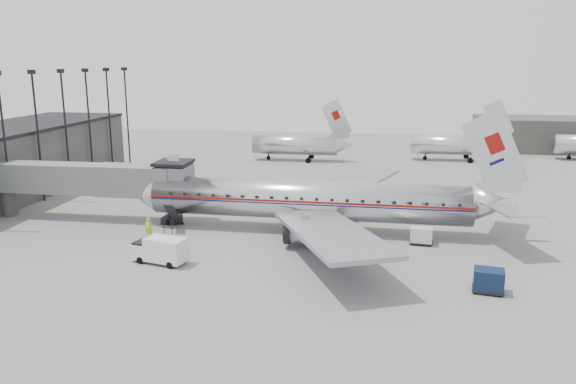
% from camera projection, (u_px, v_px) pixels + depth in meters
% --- Properties ---
extents(ground, '(160.00, 160.00, 0.00)m').
position_uv_depth(ground, '(253.00, 237.00, 52.91)').
color(ground, slate).
rests_on(ground, ground).
extents(hangar, '(30.00, 12.00, 6.00)m').
position_uv_depth(hangar, '(561.00, 134.00, 103.19)').
color(hangar, '#3C3936').
rests_on(hangar, ground).
extents(apron_line, '(60.00, 0.15, 0.01)m').
position_uv_depth(apron_line, '(293.00, 221.00, 58.23)').
color(apron_line, gold).
rests_on(apron_line, ground).
extents(jet_bridge, '(21.00, 6.20, 7.10)m').
position_uv_depth(jet_bridge, '(102.00, 180.00, 57.98)').
color(jet_bridge, slate).
rests_on(jet_bridge, ground).
extents(floodlight_masts, '(0.90, 42.25, 15.25)m').
position_uv_depth(floodlight_masts, '(52.00, 128.00, 67.62)').
color(floodlight_masts, black).
rests_on(floodlight_masts, ground).
extents(distant_aircraft_near, '(16.39, 3.20, 10.26)m').
position_uv_depth(distant_aircraft_near, '(296.00, 144.00, 92.95)').
color(distant_aircraft_near, silver).
rests_on(distant_aircraft_near, ground).
extents(distant_aircraft_mid, '(16.39, 3.20, 10.26)m').
position_uv_depth(distant_aircraft_mid, '(455.00, 144.00, 92.90)').
color(distant_aircraft_mid, silver).
rests_on(distant_aircraft_mid, ground).
extents(airliner, '(38.49, 35.68, 12.17)m').
position_uv_depth(airliner, '(316.00, 200.00, 54.23)').
color(airliner, silver).
rests_on(airliner, ground).
extents(service_van, '(4.92, 2.83, 2.18)m').
position_uv_depth(service_van, '(160.00, 250.00, 45.96)').
color(service_van, silver).
rests_on(service_van, ground).
extents(baggage_cart_navy, '(2.42, 1.99, 1.72)m').
position_uv_depth(baggage_cart_navy, '(489.00, 280.00, 40.16)').
color(baggage_cart_navy, '#0D1935').
rests_on(baggage_cart_navy, ground).
extents(baggage_cart_white, '(2.18, 1.76, 1.58)m').
position_uv_depth(baggage_cart_white, '(421.00, 235.00, 50.78)').
color(baggage_cart_white, silver).
rests_on(baggage_cart_white, ground).
extents(ramp_worker, '(0.78, 0.61, 1.91)m').
position_uv_depth(ramp_worker, '(149.00, 228.00, 52.65)').
color(ramp_worker, '#A8E01A').
rests_on(ramp_worker, ground).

